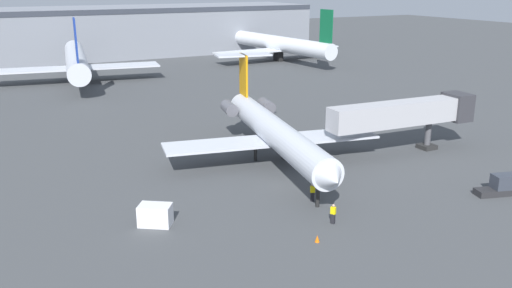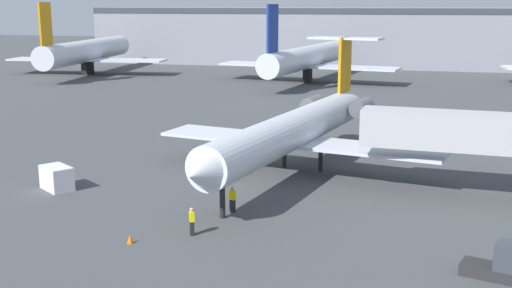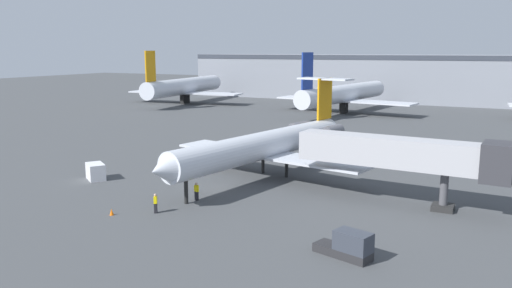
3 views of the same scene
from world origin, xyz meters
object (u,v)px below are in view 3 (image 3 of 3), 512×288
Objects in this scene: ground_crew_marshaller at (196,191)px; parked_airliner_west_mid at (344,94)px; traffic_cone_near at (112,212)px; parked_airliner_west_end at (184,87)px; baggage_tug_lead at (348,246)px; cargo_container_uld at (96,172)px; ground_crew_loader at (156,203)px; regional_jet at (268,144)px; jet_bridge at (412,155)px.

parked_airliner_west_mid is (-7.63, 70.44, 3.35)m from ground_crew_marshaller.
parked_airliner_west_end is (-46.49, 78.88, 4.08)m from traffic_cone_near.
traffic_cone_near is 0.02× the size of parked_airliner_west_end.
baggage_tug_lead reaches higher than cargo_container_uld.
ground_crew_marshaller is 70.93m from parked_airliner_west_mid.
baggage_tug_lead is (17.41, -2.06, -0.02)m from ground_crew_loader.
regional_jet is 60.26m from parked_airliner_west_mid.
ground_crew_marshaller is 0.05× the size of parked_airliner_west_mid.
parked_airliner_west_end is at bearing 125.02° from ground_crew_marshaller.
traffic_cone_near is at bearing -120.69° from ground_crew_marshaller.
cargo_container_uld is 0.08× the size of parked_airliner_west_end.
jet_bridge reaches higher than traffic_cone_near.
baggage_tug_lead is at bearing -51.24° from regional_jet.
jet_bridge is 19.55m from ground_crew_marshaller.
parked_airliner_west_mid reaches higher than ground_crew_loader.
ground_crew_marshaller is 14.03m from cargo_container_uld.
parked_airliner_west_end is 0.97× the size of parked_airliner_west_mid.
parked_airliner_west_end reaches higher than jet_bridge.
parked_airliner_west_end reaches higher than parked_airliner_west_mid.
cargo_container_uld is at bearing 139.10° from traffic_cone_near.
regional_jet is 19.11m from traffic_cone_near.
parked_airliner_west_mid is (6.29, 68.67, 3.34)m from cargo_container_uld.
parked_airliner_west_end reaches higher than traffic_cone_near.
ground_crew_marshaller is 0.05× the size of parked_airliner_west_end.
baggage_tug_lead is 103.40m from parked_airliner_west_end.
parked_airliner_west_mid is at bearing 111.90° from jet_bridge.
regional_jet is at bearing 128.76° from baggage_tug_lead.
ground_crew_marshaller is at bearing 76.89° from ground_crew_loader.
cargo_container_uld reaches higher than ground_crew_marshaller.
parked_airliner_west_mid is at bearing 84.77° from cargo_container_uld.
regional_jet is 18.53× the size of ground_crew_marshaller.
traffic_cone_near is 77.42m from parked_airliner_west_mid.
regional_jet is 16.13m from jet_bridge.
parked_airliner_west_mid is (-23.95, 77.16, 3.37)m from baggage_tug_lead.
regional_jet reaches higher than traffic_cone_near.
parked_airliner_west_mid is (42.89, -1.65, -0.15)m from parked_airliner_west_end.
traffic_cone_near is (-4.03, -6.80, -0.58)m from ground_crew_marshaller.
regional_jet is at bearing 29.87° from cargo_container_uld.
ground_crew_loader is (-1.09, -4.66, 0.00)m from ground_crew_marshaller.
jet_bridge is 4.38× the size of baggage_tug_lead.
ground_crew_loader is at bearing -103.11° from ground_crew_marshaller.
ground_crew_marshaller is at bearing -157.90° from jet_bridge.
baggage_tug_lead is (14.20, -17.70, -2.84)m from regional_jet.
jet_bridge is 14.51m from baggage_tug_lead.
ground_crew_marshaller is at bearing 59.31° from traffic_cone_near.
ground_crew_loader is at bearing -85.02° from parked_airliner_west_mid.
ground_crew_marshaller is 88.10m from parked_airliner_west_end.
jet_bridge is at bearing -13.49° from regional_jet.
ground_crew_marshaller reaches higher than traffic_cone_near.
jet_bridge is at bearing 84.04° from baggage_tug_lead.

